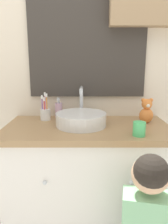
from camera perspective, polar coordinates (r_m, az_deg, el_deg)
wall_back at (r=1.56m, az=1.83°, el=15.57°), size 3.20×0.18×2.50m
vanity_counter at (r=1.51m, az=0.82°, el=-19.07°), size 1.02×0.52×0.84m
sink_basin at (r=1.34m, az=-0.78°, el=-1.67°), size 0.31×0.36×0.22m
toothbrush_holder at (r=1.49m, az=-10.14°, el=-0.31°), size 0.07×0.07×0.19m
soap_dispenser at (r=1.53m, az=-6.68°, el=0.51°), size 0.05×0.05×0.14m
teddy_bear at (r=1.44m, az=15.91°, el=0.17°), size 0.09×0.08×0.16m
drinking_cup at (r=1.19m, az=14.14°, el=-4.29°), size 0.07×0.07×0.08m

